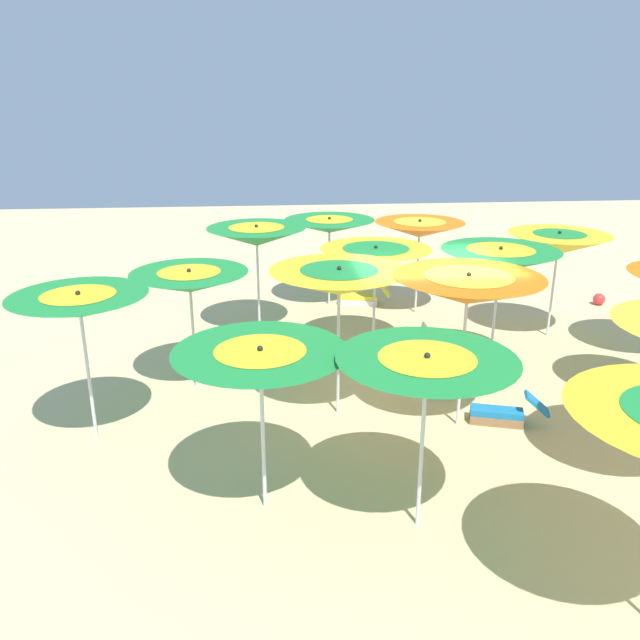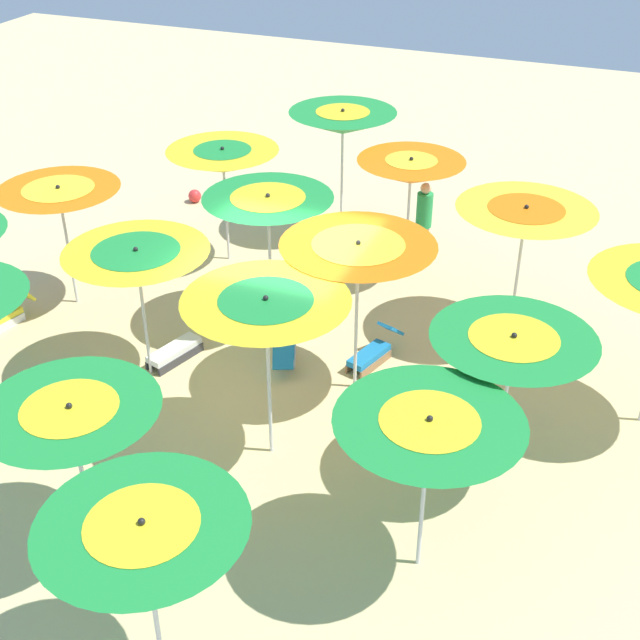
{
  "view_description": "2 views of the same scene",
  "coord_description": "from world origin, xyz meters",
  "px_view_note": "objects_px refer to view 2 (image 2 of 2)",
  "views": [
    {
      "loc": [
        -2.65,
        -9.96,
        4.94
      ],
      "look_at": [
        -1.74,
        0.25,
        1.31
      ],
      "focal_mm": 36.35,
      "sensor_mm": 36.0,
      "label": 1
    },
    {
      "loc": [
        -9.71,
        -4.55,
        7.71
      ],
      "look_at": [
        -0.36,
        -0.84,
        1.5
      ],
      "focal_mm": 48.15,
      "sensor_mm": 36.0,
      "label": 2
    }
  ],
  "objects_px": {
    "beach_umbrella_15": "(343,123)",
    "lounger_0": "(285,344)",
    "beach_umbrella_6": "(358,257)",
    "lounger_1": "(179,346)",
    "lounger_2": "(373,352)",
    "beach_ball": "(195,196)",
    "beach_umbrella_2": "(512,350)",
    "beach_umbrella_14": "(223,161)",
    "beach_umbrella_5": "(266,313)",
    "beach_umbrella_11": "(411,172)",
    "beach_umbrella_9": "(137,260)",
    "beach_umbrella_1": "(428,435)",
    "beach_umbrella_13": "(60,198)",
    "beachgoer_0": "(424,222)",
    "beach_umbrella_7": "(525,220)",
    "beach_umbrella_10": "(268,208)",
    "beach_umbrella_0": "(144,537)",
    "beach_umbrella_4": "(72,420)"
  },
  "relations": [
    {
      "from": "beach_umbrella_5",
      "to": "lounger_1",
      "type": "bearing_deg",
      "value": 56.22
    },
    {
      "from": "beach_umbrella_11",
      "to": "beach_ball",
      "type": "relative_size",
      "value": 8.16
    },
    {
      "from": "beach_umbrella_2",
      "to": "lounger_2",
      "type": "xyz_separation_m",
      "value": [
        1.91,
        2.35,
        -1.79
      ]
    },
    {
      "from": "beach_umbrella_2",
      "to": "beach_umbrella_14",
      "type": "relative_size",
      "value": 0.99
    },
    {
      "from": "beach_umbrella_4",
      "to": "beach_umbrella_11",
      "type": "relative_size",
      "value": 0.92
    },
    {
      "from": "beach_umbrella_1",
      "to": "beach_umbrella_2",
      "type": "distance_m",
      "value": 1.9
    },
    {
      "from": "beach_umbrella_5",
      "to": "beach_umbrella_6",
      "type": "distance_m",
      "value": 1.91
    },
    {
      "from": "beach_umbrella_11",
      "to": "beach_umbrella_5",
      "type": "bearing_deg",
      "value": 177.49
    },
    {
      "from": "beach_umbrella_13",
      "to": "beachgoer_0",
      "type": "xyz_separation_m",
      "value": [
        3.72,
        -5.24,
        -1.15
      ]
    },
    {
      "from": "beach_umbrella_9",
      "to": "beach_umbrella_0",
      "type": "bearing_deg",
      "value": -147.27
    },
    {
      "from": "beach_umbrella_10",
      "to": "lounger_0",
      "type": "distance_m",
      "value": 2.15
    },
    {
      "from": "beach_umbrella_1",
      "to": "lounger_1",
      "type": "height_order",
      "value": "beach_umbrella_1"
    },
    {
      "from": "beach_umbrella_9",
      "to": "beach_umbrella_15",
      "type": "height_order",
      "value": "beach_umbrella_15"
    },
    {
      "from": "beach_umbrella_5",
      "to": "beach_umbrella_14",
      "type": "bearing_deg",
      "value": 32.58
    },
    {
      "from": "beach_umbrella_4",
      "to": "beach_umbrella_5",
      "type": "bearing_deg",
      "value": -27.3
    },
    {
      "from": "beach_umbrella_11",
      "to": "beach_umbrella_10",
      "type": "bearing_deg",
      "value": 147.45
    },
    {
      "from": "beach_umbrella_6",
      "to": "lounger_1",
      "type": "bearing_deg",
      "value": 95.58
    },
    {
      "from": "beach_umbrella_5",
      "to": "beach_umbrella_1",
      "type": "bearing_deg",
      "value": -116.3
    },
    {
      "from": "beach_umbrella_4",
      "to": "beachgoer_0",
      "type": "distance_m",
      "value": 8.72
    },
    {
      "from": "beach_umbrella_13",
      "to": "lounger_2",
      "type": "height_order",
      "value": "beach_umbrella_13"
    },
    {
      "from": "beach_umbrella_15",
      "to": "lounger_0",
      "type": "height_order",
      "value": "beach_umbrella_15"
    },
    {
      "from": "beach_umbrella_13",
      "to": "beach_ball",
      "type": "relative_size",
      "value": 7.78
    },
    {
      "from": "beach_umbrella_9",
      "to": "beach_umbrella_10",
      "type": "distance_m",
      "value": 2.32
    },
    {
      "from": "lounger_2",
      "to": "beach_umbrella_14",
      "type": "bearing_deg",
      "value": -105.33
    },
    {
      "from": "lounger_0",
      "to": "beachgoer_0",
      "type": "height_order",
      "value": "beachgoer_0"
    },
    {
      "from": "beach_umbrella_9",
      "to": "beach_umbrella_11",
      "type": "bearing_deg",
      "value": -31.49
    },
    {
      "from": "beach_umbrella_5",
      "to": "beach_umbrella_15",
      "type": "xyz_separation_m",
      "value": [
        6.83,
        1.53,
        0.08
      ]
    },
    {
      "from": "beach_umbrella_1",
      "to": "beachgoer_0",
      "type": "relative_size",
      "value": 1.35
    },
    {
      "from": "lounger_2",
      "to": "beach_umbrella_11",
      "type": "bearing_deg",
      "value": -156.23
    },
    {
      "from": "beach_umbrella_2",
      "to": "beachgoer_0",
      "type": "distance_m",
      "value": 6.18
    },
    {
      "from": "beach_umbrella_13",
      "to": "beach_umbrella_2",
      "type": "bearing_deg",
      "value": -102.78
    },
    {
      "from": "beach_umbrella_11",
      "to": "lounger_1",
      "type": "bearing_deg",
      "value": 147.08
    },
    {
      "from": "lounger_2",
      "to": "beachgoer_0",
      "type": "xyz_separation_m",
      "value": [
        3.58,
        0.23,
        0.64
      ]
    },
    {
      "from": "beach_umbrella_7",
      "to": "beach_umbrella_14",
      "type": "distance_m",
      "value": 5.62
    },
    {
      "from": "beach_umbrella_6",
      "to": "lounger_2",
      "type": "xyz_separation_m",
      "value": [
        0.72,
        -0.04,
        -2.01
      ]
    },
    {
      "from": "beach_umbrella_2",
      "to": "beach_umbrella_13",
      "type": "bearing_deg",
      "value": 77.22
    },
    {
      "from": "beach_umbrella_1",
      "to": "beach_umbrella_2",
      "type": "relative_size",
      "value": 0.97
    },
    {
      "from": "beach_umbrella_0",
      "to": "beach_umbrella_6",
      "type": "distance_m",
      "value": 5.54
    },
    {
      "from": "beach_umbrella_9",
      "to": "beachgoer_0",
      "type": "height_order",
      "value": "beach_umbrella_9"
    },
    {
      "from": "beach_umbrella_4",
      "to": "lounger_2",
      "type": "xyz_separation_m",
      "value": [
        4.92,
        -1.83,
        -1.72
      ]
    },
    {
      "from": "lounger_1",
      "to": "beach_umbrella_14",
      "type": "bearing_deg",
      "value": -149.89
    },
    {
      "from": "beach_umbrella_6",
      "to": "lounger_1",
      "type": "relative_size",
      "value": 1.91
    },
    {
      "from": "beach_umbrella_2",
      "to": "beach_umbrella_10",
      "type": "height_order",
      "value": "beach_umbrella_10"
    },
    {
      "from": "beach_umbrella_1",
      "to": "beach_umbrella_9",
      "type": "bearing_deg",
      "value": 66.02
    },
    {
      "from": "beach_umbrella_7",
      "to": "lounger_0",
      "type": "distance_m",
      "value": 4.22
    },
    {
      "from": "lounger_2",
      "to": "beach_ball",
      "type": "relative_size",
      "value": 4.31
    },
    {
      "from": "beach_umbrella_11",
      "to": "beach_umbrella_15",
      "type": "height_order",
      "value": "beach_umbrella_15"
    },
    {
      "from": "beach_umbrella_2",
      "to": "beach_umbrella_7",
      "type": "height_order",
      "value": "beach_umbrella_7"
    },
    {
      "from": "beach_umbrella_9",
      "to": "beach_umbrella_10",
      "type": "xyz_separation_m",
      "value": [
        2.0,
        -1.16,
        0.16
      ]
    },
    {
      "from": "beach_umbrella_10",
      "to": "lounger_0",
      "type": "relative_size",
      "value": 1.68
    }
  ]
}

